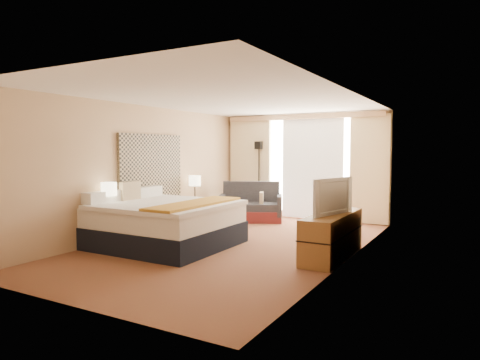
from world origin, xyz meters
The scene contains 21 objects.
floor centered at (0.00, 0.00, 0.00)m, with size 4.20×7.00×0.02m, color #59191A.
ceiling centered at (0.00, 0.00, 2.60)m, with size 4.20×7.00×0.02m, color white.
wall_back centered at (0.00, 3.50, 1.30)m, with size 4.20×0.02×2.60m, color tan.
wall_front centered at (0.00, -3.50, 1.30)m, with size 4.20×0.02×2.60m, color tan.
wall_left centered at (-2.10, 0.00, 1.30)m, with size 0.02×7.00×2.60m, color tan.
wall_right centered at (2.10, 0.00, 1.30)m, with size 0.02×7.00×2.60m, color tan.
headboard centered at (-2.06, 0.20, 1.28)m, with size 0.06×1.85×1.50m, color black.
nightstand_left centered at (-1.87, -1.05, 0.28)m, with size 0.45×0.52×0.55m, color olive.
nightstand_right centered at (-1.87, 1.45, 0.28)m, with size 0.45×0.52×0.55m, color olive.
media_dresser centered at (1.83, 0.00, 0.35)m, with size 0.50×1.80×0.70m, color olive.
window centered at (0.25, 3.47, 1.32)m, with size 2.30×0.02×2.30m, color white.
curtains centered at (0.00, 3.39, 1.41)m, with size 4.12×0.19×2.56m.
bed centered at (-1.06, -0.65, 0.41)m, with size 2.30×2.10×1.12m.
loveseat centered at (-0.96, 2.49, 0.31)m, with size 1.69×1.35×0.93m.
floor_lamp centered at (-1.15, 3.30, 1.36)m, with size 0.24×0.24×1.93m.
desk_chair centered at (1.26, 2.12, 0.49)m, with size 0.54×0.54×1.10m.
lamp_left centered at (-1.90, -1.12, 1.00)m, with size 0.28×0.28×0.58m.
lamp_right centered at (-1.84, 1.42, 0.99)m, with size 0.27×0.27×0.57m.
tissue_box centered at (-1.75, -0.99, 0.61)m, with size 0.12×0.12×0.11m, color #82ADC9.
telephone centered at (-1.75, 1.47, 0.58)m, with size 0.17×0.13×0.07m, color black.
television centered at (1.78, -0.10, 0.99)m, with size 1.00×0.13×0.57m, color black.
Camera 1 is at (3.84, -6.58, 1.70)m, focal length 32.00 mm.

